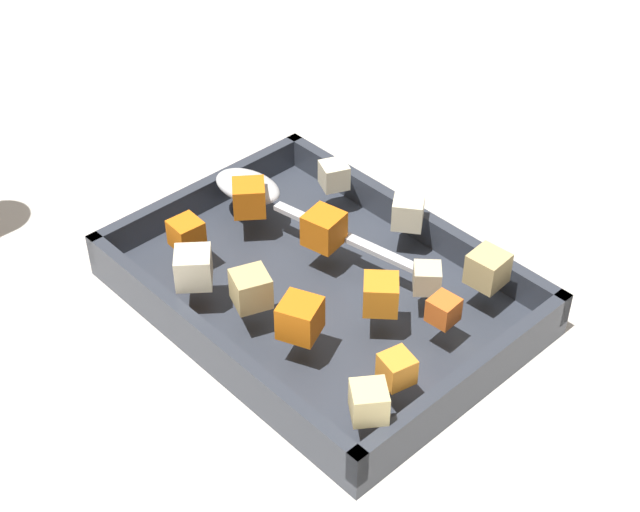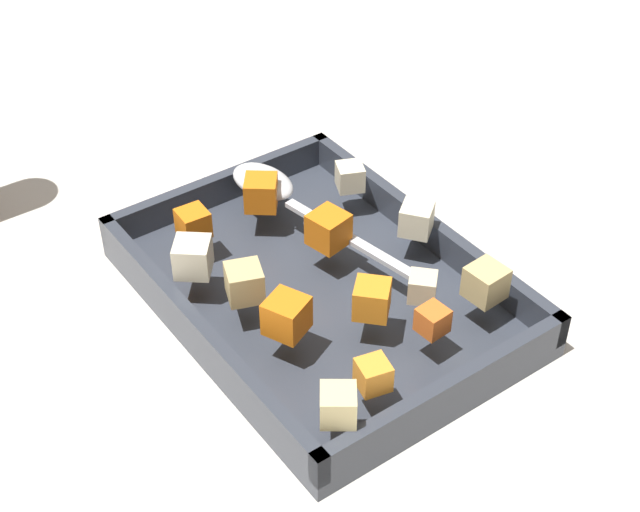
{
  "view_description": "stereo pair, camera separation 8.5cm",
  "coord_description": "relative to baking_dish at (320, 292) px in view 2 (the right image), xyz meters",
  "views": [
    {
      "loc": [
        -0.5,
        0.47,
        0.59
      ],
      "look_at": [
        -0.02,
        0.02,
        0.06
      ],
      "focal_mm": 53.39,
      "sensor_mm": 36.0,
      "label": 1
    },
    {
      "loc": [
        -0.55,
        0.4,
        0.59
      ],
      "look_at": [
        -0.02,
        0.02,
        0.06
      ],
      "focal_mm": 53.39,
      "sensor_mm": 36.0,
      "label": 2
    }
  ],
  "objects": [
    {
      "name": "carrot_chunk_mid_left",
      "position": [
        0.11,
        -0.01,
        0.05
      ],
      "size": [
        0.04,
        0.04,
        0.03
      ],
      "primitive_type": "cube",
      "rotation": [
        0.0,
        0.0,
        4.05
      ],
      "color": "orange",
      "rests_on": "baking_dish"
    },
    {
      "name": "carrot_chunk_heap_side",
      "position": [
        -0.14,
        0.05,
        0.04
      ],
      "size": [
        0.03,
        0.03,
        0.02
      ],
      "primitive_type": "cube",
      "rotation": [
        0.0,
        0.0,
        6.05
      ],
      "color": "orange",
      "rests_on": "baking_dish"
    },
    {
      "name": "baking_dish",
      "position": [
        0.0,
        0.0,
        0.0
      ],
      "size": [
        0.36,
        0.26,
        0.05
      ],
      "color": "#333842",
      "rests_on": "ground_plane"
    },
    {
      "name": "potato_chunk_corner_se",
      "position": [
        -0.15,
        0.09,
        0.05
      ],
      "size": [
        0.04,
        0.04,
        0.03
      ],
      "primitive_type": "cube",
      "rotation": [
        0.0,
        0.0,
        0.94
      ],
      "color": "#E0CC89",
      "rests_on": "baking_dish"
    },
    {
      "name": "potato_chunk_far_left",
      "position": [
        -0.12,
        -0.09,
        0.05
      ],
      "size": [
        0.03,
        0.03,
        0.03
      ],
      "primitive_type": "cube",
      "rotation": [
        0.0,
        0.0,
        1.64
      ],
      "color": "tan",
      "rests_on": "baking_dish"
    },
    {
      "name": "potato_chunk_under_handle",
      "position": [
        -0.09,
        -0.05,
        0.04
      ],
      "size": [
        0.03,
        0.03,
        0.02
      ],
      "primitive_type": "cube",
      "rotation": [
        0.0,
        0.0,
        0.77
      ],
      "color": "beige",
      "rests_on": "baking_dish"
    },
    {
      "name": "carrot_chunk_heap_top",
      "position": [
        0.1,
        0.07,
        0.05
      ],
      "size": [
        0.03,
        0.03,
        0.03
      ],
      "primitive_type": "cube",
      "rotation": [
        0.0,
        0.0,
        1.51
      ],
      "color": "orange",
      "rests_on": "baking_dish"
    },
    {
      "name": "parsnip_chunk_mid_right",
      "position": [
        0.06,
        0.1,
        0.05
      ],
      "size": [
        0.04,
        0.04,
        0.03
      ],
      "primitive_type": "cube",
      "rotation": [
        0.0,
        0.0,
        0.88
      ],
      "color": "beige",
      "rests_on": "baking_dish"
    },
    {
      "name": "carrot_chunk_back_center",
      "position": [
        -0.08,
        0.0,
        0.05
      ],
      "size": [
        0.04,
        0.04,
        0.03
      ],
      "primitive_type": "cube",
      "rotation": [
        0.0,
        0.0,
        2.33
      ],
      "color": "orange",
      "rests_on": "baking_dish"
    },
    {
      "name": "ground_plane",
      "position": [
        0.02,
        -0.02,
        -0.01
      ],
      "size": [
        4.0,
        4.0,
        0.0
      ],
      "primitive_type": "plane",
      "color": "beige"
    },
    {
      "name": "carrot_chunk_far_right",
      "position": [
        -0.12,
        -0.03,
        0.04
      ],
      "size": [
        0.02,
        0.02,
        0.02
      ],
      "primitive_type": "cube",
      "rotation": [
        0.0,
        0.0,
        0.08
      ],
      "color": "orange",
      "rests_on": "baking_dish"
    },
    {
      "name": "potato_chunk_near_spoon",
      "position": [
        0.08,
        -0.09,
        0.05
      ],
      "size": [
        0.03,
        0.03,
        0.03
      ],
      "primitive_type": "cube",
      "rotation": [
        0.0,
        0.0,
        4.29
      ],
      "color": "beige",
      "rests_on": "baking_dish"
    },
    {
      "name": "potato_chunk_front_center",
      "position": [
        -0.01,
        -0.1,
        0.05
      ],
      "size": [
        0.04,
        0.04,
        0.03
      ],
      "primitive_type": "cube",
      "rotation": [
        0.0,
        0.0,
        0.64
      ],
      "color": "beige",
      "rests_on": "baking_dish"
    },
    {
      "name": "serving_spoon",
      "position": [
        0.11,
        -0.02,
        0.04
      ],
      "size": [
        0.24,
        0.07,
        0.02
      ],
      "rotation": [
        0.0,
        0.0,
        3.32
      ],
      "color": "silver",
      "rests_on": "baking_dish"
    },
    {
      "name": "carrot_chunk_near_right",
      "position": [
        0.02,
        -0.02,
        0.05
      ],
      "size": [
        0.04,
        0.04,
        0.03
      ],
      "primitive_type": "cube",
      "rotation": [
        0.0,
        0.0,
        1.77
      ],
      "color": "orange",
      "rests_on": "baking_dish"
    },
    {
      "name": "carrot_chunk_corner_sw",
      "position": [
        -0.05,
        0.07,
        0.05
      ],
      "size": [
        0.04,
        0.04,
        0.03
      ],
      "primitive_type": "cube",
      "rotation": [
        0.0,
        0.0,
        5.13
      ],
      "color": "orange",
      "rests_on": "baking_dish"
    },
    {
      "name": "potato_chunk_rim_edge",
      "position": [
        0.0,
        0.08,
        0.05
      ],
      "size": [
        0.04,
        0.04,
        0.03
      ],
      "primitive_type": "cube",
      "rotation": [
        0.0,
        0.0,
        1.21
      ],
      "color": "tan",
      "rests_on": "baking_dish"
    }
  ]
}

